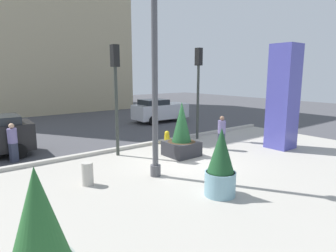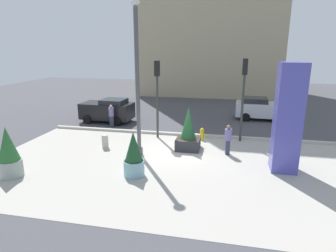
{
  "view_description": "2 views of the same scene",
  "coord_description": "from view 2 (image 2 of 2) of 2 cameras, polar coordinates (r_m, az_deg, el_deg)",
  "views": [
    {
      "loc": [
        -7.42,
        -8.53,
        3.5
      ],
      "look_at": [
        -0.6,
        0.2,
        1.51
      ],
      "focal_mm": 30.85,
      "sensor_mm": 36.0,
      "label": 1
    },
    {
      "loc": [
        2.51,
        -14.27,
        5.47
      ],
      "look_at": [
        -0.4,
        -0.33,
        1.55
      ],
      "focal_mm": 30.78,
      "sensor_mm": 36.0,
      "label": 2
    }
  ],
  "objects": [
    {
      "name": "curb_strip",
      "position": [
        18.38,
        3.43,
        -1.69
      ],
      "size": [
        18.0,
        0.24,
        0.16
      ],
      "primitive_type": "cube",
      "color": "#B7B2A8",
      "rests_on": "ground_plane"
    },
    {
      "name": "car_passing_lane",
      "position": [
        22.07,
        -11.84,
        3.11
      ],
      "size": [
        3.89,
        2.21,
        1.75
      ],
      "color": "black",
      "rests_on": "ground_plane"
    },
    {
      "name": "potted_plant_mid_plaza",
      "position": [
        14.13,
        -29.0,
        -4.78
      ],
      "size": [
        0.98,
        0.98,
        2.25
      ],
      "color": "gray",
      "rests_on": "ground_plane"
    },
    {
      "name": "art_pillar_blue",
      "position": [
        13.67,
        22.64,
        1.36
      ],
      "size": [
        1.11,
        1.11,
        4.87
      ],
      "primitive_type": "cube",
      "color": "#4C4CAD",
      "rests_on": "ground_plane"
    },
    {
      "name": "potted_plant_near_left",
      "position": [
        12.58,
        -6.8,
        -5.88
      ],
      "size": [
        0.9,
        0.9,
        2.02
      ],
      "color": "#7AA8B7",
      "rests_on": "ground_plane"
    },
    {
      "name": "lamp_post",
      "position": [
        14.36,
        -6.05,
        8.26
      ],
      "size": [
        0.44,
        0.44,
        7.59
      ],
      "color": "#4C4C51",
      "rests_on": "ground_plane"
    },
    {
      "name": "traffic_light_far_side",
      "position": [
        17.13,
        14.76,
        7.43
      ],
      "size": [
        0.28,
        0.42,
        4.85
      ],
      "color": "#333833",
      "rests_on": "ground_plane"
    },
    {
      "name": "fire_hydrant",
      "position": [
        17.57,
        6.76,
        -1.59
      ],
      "size": [
        0.36,
        0.26,
        0.75
      ],
      "color": "gold",
      "rests_on": "ground_plane"
    },
    {
      "name": "pedestrian_crossing",
      "position": [
        15.28,
        11.8,
        -2.4
      ],
      "size": [
        0.42,
        0.42,
        1.6
      ],
      "color": "#33384C",
      "rests_on": "ground_plane"
    },
    {
      "name": "car_far_lane",
      "position": [
        23.44,
        18.07,
        3.29
      ],
      "size": [
        4.1,
        2.1,
        1.7
      ],
      "color": "silver",
      "rests_on": "ground_plane"
    },
    {
      "name": "potted_plant_near_right",
      "position": [
        15.74,
        4.03,
        -1.33
      ],
      "size": [
        1.28,
        1.28,
        2.36
      ],
      "color": "#2D2D33",
      "rests_on": "ground_plane"
    },
    {
      "name": "traffic_light_corner",
      "position": [
        17.37,
        -2.15,
        7.78
      ],
      "size": [
        0.28,
        0.42,
        4.7
      ],
      "color": "#333833",
      "rests_on": "ground_plane"
    },
    {
      "name": "pedestrian_on_sidewalk",
      "position": [
        20.57,
        -11.15,
        2.2
      ],
      "size": [
        0.46,
        0.46,
        1.59
      ],
      "color": "#33384C",
      "rests_on": "ground_plane"
    },
    {
      "name": "ground_plane",
      "position": [
        19.24,
        3.81,
        -1.16
      ],
      "size": [
        60.0,
        60.0,
        0.0
      ],
      "primitive_type": "plane",
      "color": "#47474C"
    },
    {
      "name": "plaza_pavement",
      "position": [
        13.67,
        0.22,
        -8.2
      ],
      "size": [
        18.0,
        10.0,
        0.02
      ],
      "primitive_type": "cube",
      "color": "#ADA89E",
      "rests_on": "ground_plane"
    },
    {
      "name": "concrete_bollard",
      "position": [
        16.46,
        -12.35,
        -3.01
      ],
      "size": [
        0.36,
        0.36,
        0.75
      ],
      "primitive_type": "cylinder",
      "color": "#B2ADA3",
      "rests_on": "ground_plane"
    }
  ]
}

